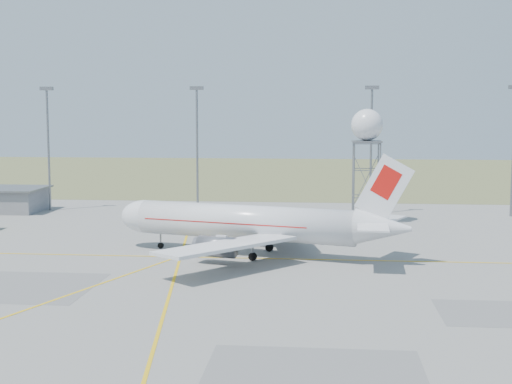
{
  "coord_description": "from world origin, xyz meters",
  "views": [
    {
      "loc": [
        10.38,
        -48.42,
        16.47
      ],
      "look_at": [
        2.07,
        40.0,
        6.39
      ],
      "focal_mm": 50.0,
      "sensor_mm": 36.0,
      "label": 1
    }
  ],
  "objects": [
    {
      "name": "ground",
      "position": [
        0.0,
        0.0,
        0.0
      ],
      "size": [
        400.0,
        400.0,
        0.0
      ],
      "primitive_type": "plane",
      "color": "gray",
      "rests_on": "ground"
    },
    {
      "name": "grass_strip",
      "position": [
        0.0,
        140.0,
        0.01
      ],
      "size": [
        400.0,
        120.0,
        0.03
      ],
      "primitive_type": "cube",
      "color": "#5D6B3A",
      "rests_on": "ground"
    },
    {
      "name": "mast_a",
      "position": [
        -35.0,
        66.0,
        12.07
      ],
      "size": [
        2.2,
        0.5,
        20.5
      ],
      "color": "slate",
      "rests_on": "ground"
    },
    {
      "name": "mast_b",
      "position": [
        -10.0,
        66.0,
        12.07
      ],
      "size": [
        2.2,
        0.5,
        20.5
      ],
      "color": "slate",
      "rests_on": "ground"
    },
    {
      "name": "mast_c",
      "position": [
        18.0,
        66.0,
        12.07
      ],
      "size": [
        2.2,
        0.5,
        20.5
      ],
      "color": "slate",
      "rests_on": "ground"
    },
    {
      "name": "airliner_main",
      "position": [
        2.13,
        31.85,
        3.68
      ],
      "size": [
        34.89,
        33.17,
        12.02
      ],
      "rotation": [
        0.0,
        0.0,
        2.88
      ],
      "color": "silver",
      "rests_on": "ground"
    },
    {
      "name": "radar_tower",
      "position": [
        16.76,
        56.89,
        9.44
      ],
      "size": [
        4.65,
        4.65,
        16.83
      ],
      "color": "slate",
      "rests_on": "ground"
    }
  ]
}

